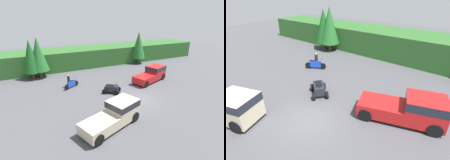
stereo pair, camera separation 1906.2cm
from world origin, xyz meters
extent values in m
plane|color=#4C4C51|center=(0.00, 0.00, 0.00)|extent=(80.00, 80.00, 0.00)
cube|color=#2D6028|center=(0.00, 16.00, 1.53)|extent=(44.00, 6.00, 3.07)
cylinder|color=brown|center=(-9.78, 12.07, 0.50)|extent=(0.33, 0.33, 1.00)
cone|color=#19561E|center=(-9.78, 12.07, 3.27)|extent=(2.44, 2.44, 4.54)
cylinder|color=brown|center=(-8.75, 12.14, 0.53)|extent=(0.35, 0.35, 1.05)
cone|color=#236628|center=(-8.75, 12.14, 3.45)|extent=(2.57, 2.57, 4.79)
cube|color=red|center=(5.90, 4.37, 1.09)|extent=(2.86, 2.61, 1.69)
cube|color=#1E232D|center=(5.90, 4.37, 1.64)|extent=(2.89, 2.64, 0.54)
cube|color=red|center=(3.42, 3.52, 0.68)|extent=(3.36, 2.78, 0.88)
cylinder|color=black|center=(6.17, 5.41, 0.44)|extent=(0.93, 0.56, 0.89)
cylinder|color=black|center=(6.76, 3.73, 0.44)|extent=(0.93, 0.56, 0.89)
cylinder|color=black|center=(2.32, 4.08, 0.44)|extent=(0.93, 0.56, 0.89)
cylinder|color=black|center=(2.90, 2.39, 0.44)|extent=(0.93, 0.56, 0.89)
cube|color=beige|center=(-3.32, -2.74, 1.09)|extent=(2.91, 2.65, 1.69)
cube|color=#1E232D|center=(-3.32, -2.74, 1.64)|extent=(2.94, 2.67, 0.54)
cylinder|color=black|center=(-3.04, -1.69, 0.44)|extent=(0.93, 0.57, 0.89)
cylinder|color=black|center=(-2.43, -3.36, 0.44)|extent=(0.93, 0.57, 0.89)
cylinder|color=black|center=(-4.97, 6.68, 0.36)|extent=(0.66, 0.45, 0.71)
cylinder|color=black|center=(-6.32, 5.88, 0.36)|extent=(0.66, 0.45, 0.71)
cube|color=blue|center=(-5.64, 6.28, 0.57)|extent=(1.11, 0.75, 0.72)
cylinder|color=#B7B7BC|center=(-5.01, 6.66, 0.77)|extent=(0.29, 0.20, 0.80)
cylinder|color=black|center=(-5.01, 6.66, 1.19)|extent=(0.34, 0.53, 0.04)
cube|color=black|center=(-5.81, 6.18, 0.97)|extent=(0.82, 0.57, 0.06)
cylinder|color=black|center=(-0.81, 2.78, 0.29)|extent=(0.59, 0.53, 0.58)
cylinder|color=black|center=(-1.46, 1.97, 0.29)|extent=(0.59, 0.53, 0.58)
cylinder|color=black|center=(-1.96, 3.68, 0.29)|extent=(0.59, 0.53, 0.58)
cylinder|color=black|center=(-2.60, 2.87, 0.29)|extent=(0.59, 0.53, 0.58)
cube|color=#1E232D|center=(-1.71, 2.83, 0.55)|extent=(1.68, 1.56, 0.67)
cylinder|color=black|center=(-1.27, 2.48, 1.06)|extent=(0.07, 0.07, 0.35)
cylinder|color=black|center=(-1.27, 2.48, 1.23)|extent=(0.63, 0.79, 0.04)
cube|color=black|center=(-1.83, 2.92, 0.92)|extent=(0.97, 0.90, 0.08)
cylinder|color=black|center=(-5.92, 6.75, 0.41)|extent=(0.23, 0.23, 0.82)
cylinder|color=black|center=(-5.83, 6.58, 0.41)|extent=(0.23, 0.23, 0.82)
cylinder|color=#232328|center=(-5.87, 6.67, 1.13)|extent=(0.46, 0.46, 0.62)
sphere|color=tan|center=(-5.87, 6.67, 1.55)|extent=(0.30, 0.30, 0.22)
camera|label=1|loc=(-9.79, -14.20, 8.73)|focal=28.00mm
camera|label=2|loc=(7.23, -5.70, 7.65)|focal=28.00mm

